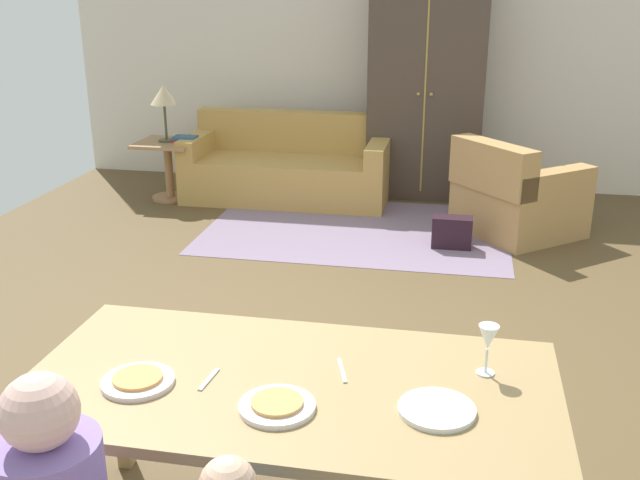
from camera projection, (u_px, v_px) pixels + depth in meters
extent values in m
cube|color=brown|center=(336.00, 312.00, 4.88)|extent=(6.82, 6.59, 0.02)
cube|color=silver|center=(393.00, 54.00, 7.52)|extent=(6.82, 0.10, 2.70)
cube|color=#9F8252|center=(290.00, 386.00, 2.55)|extent=(1.84, 0.93, 0.04)
cube|color=#9F8252|center=(120.00, 395.00, 3.21)|extent=(0.06, 0.06, 0.72)
cube|color=#9F8252|center=(528.00, 440.00, 2.90)|extent=(0.06, 0.06, 0.72)
cylinder|color=silver|center=(138.00, 381.00, 2.52)|extent=(0.25, 0.25, 0.02)
cylinder|color=#E6994B|center=(138.00, 378.00, 2.52)|extent=(0.17, 0.17, 0.01)
cylinder|color=white|center=(277.00, 406.00, 2.37)|extent=(0.25, 0.25, 0.02)
cylinder|color=tan|center=(277.00, 402.00, 2.37)|extent=(0.17, 0.17, 0.01)
cylinder|color=silver|center=(437.00, 410.00, 2.36)|extent=(0.25, 0.25, 0.02)
cylinder|color=silver|center=(485.00, 373.00, 2.59)|extent=(0.06, 0.06, 0.01)
cylinder|color=silver|center=(486.00, 361.00, 2.57)|extent=(0.01, 0.01, 0.09)
cone|color=silver|center=(488.00, 337.00, 2.54)|extent=(0.07, 0.07, 0.09)
cube|color=silver|center=(209.00, 379.00, 2.55)|extent=(0.03, 0.15, 0.01)
cube|color=silver|center=(342.00, 370.00, 2.61)|extent=(0.06, 0.17, 0.01)
sphere|color=beige|center=(39.00, 412.00, 1.92)|extent=(0.21, 0.21, 0.21)
cube|color=gray|center=(357.00, 229.00, 6.45)|extent=(2.60, 1.80, 0.01)
cube|color=tan|center=(287.00, 179.00, 7.27)|extent=(1.98, 0.84, 0.42)
cube|color=tan|center=(294.00, 131.00, 7.45)|extent=(1.98, 0.20, 0.40)
cube|color=tan|center=(199.00, 144.00, 7.33)|extent=(0.18, 0.84, 0.20)
cube|color=tan|center=(379.00, 152.00, 7.00)|extent=(0.18, 0.84, 0.20)
cube|color=tan|center=(519.00, 209.00, 6.32)|extent=(1.19, 1.19, 0.42)
cube|color=tan|center=(493.00, 167.00, 6.02)|extent=(0.71, 0.78, 0.40)
cube|color=tan|center=(552.00, 183.00, 5.94)|extent=(0.75, 0.68, 0.20)
cube|color=tan|center=(495.00, 166.00, 6.49)|extent=(0.75, 0.68, 0.20)
cube|color=#4A3B30|center=(427.00, 90.00, 7.19)|extent=(1.10, 0.56, 2.10)
cube|color=#B09242|center=(425.00, 94.00, 6.93)|extent=(0.02, 0.01, 1.89)
sphere|color=#B09242|center=(418.00, 94.00, 6.93)|extent=(0.04, 0.04, 0.04)
sphere|color=#B09242|center=(431.00, 94.00, 6.91)|extent=(0.04, 0.04, 0.04)
cube|color=#A27751|center=(167.00, 143.00, 7.17)|extent=(0.56, 0.56, 0.03)
cylinder|color=#A27751|center=(169.00, 172.00, 7.27)|extent=(0.08, 0.08, 0.55)
cylinder|color=#A27751|center=(171.00, 197.00, 7.36)|extent=(0.36, 0.36, 0.03)
cylinder|color=#43492E|center=(167.00, 140.00, 7.17)|extent=(0.16, 0.16, 0.02)
cylinder|color=#43492E|center=(166.00, 122.00, 7.11)|extent=(0.02, 0.02, 0.34)
cone|color=#CEB589|center=(164.00, 95.00, 7.02)|extent=(0.26, 0.26, 0.18)
cube|color=maroon|center=(184.00, 140.00, 7.15)|extent=(0.22, 0.16, 0.03)
cube|color=#2E577C|center=(185.00, 138.00, 7.13)|extent=(0.22, 0.16, 0.03)
cube|color=black|center=(452.00, 232.00, 5.98)|extent=(0.32, 0.16, 0.26)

